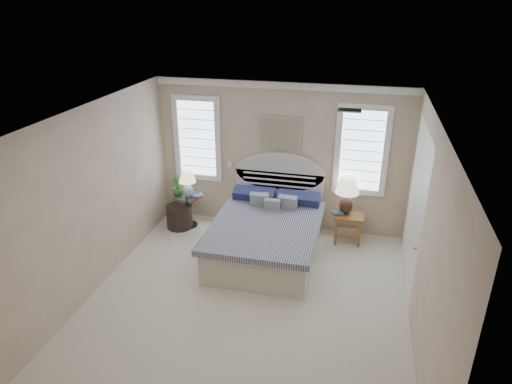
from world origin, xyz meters
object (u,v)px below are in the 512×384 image
object	(u,v)px
side_table_left	(188,207)
lamp_right	(347,192)
nightstand_right	(349,222)
lamp_left	(187,181)
bed	(268,232)
floor_pot	(180,216)

from	to	relation	value
side_table_left	lamp_right	distance (m)	2.93
side_table_left	nightstand_right	distance (m)	2.95
side_table_left	lamp_left	size ratio (longest dim) A/B	1.26
bed	nightstand_right	bearing A→B (deg)	28.03
nightstand_right	side_table_left	bearing A→B (deg)	-178.06
nightstand_right	lamp_left	distance (m)	2.96
floor_pot	lamp_right	distance (m)	3.11
floor_pot	lamp_left	distance (m)	0.74
bed	side_table_left	xyz separation A→B (m)	(-1.65, 0.59, 0.00)
bed	nightstand_right	world-z (taller)	bed
floor_pot	lamp_left	world-z (taller)	lamp_left
side_table_left	lamp_right	bearing A→B (deg)	2.96
nightstand_right	lamp_left	xyz separation A→B (m)	(-2.90, -0.15, 0.55)
side_table_left	lamp_right	size ratio (longest dim) A/B	0.94
nightstand_right	lamp_right	xyz separation A→B (m)	(-0.07, 0.05, 0.55)
nightstand_right	lamp_right	bearing A→B (deg)	146.92
nightstand_right	floor_pot	distance (m)	3.11
nightstand_right	lamp_right	size ratio (longest dim) A/B	0.79
bed	lamp_right	bearing A→B (deg)	31.16
nightstand_right	floor_pot	xyz separation A→B (m)	(-3.10, -0.18, -0.17)
side_table_left	floor_pot	bearing A→B (deg)	-149.74
bed	floor_pot	distance (m)	1.87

